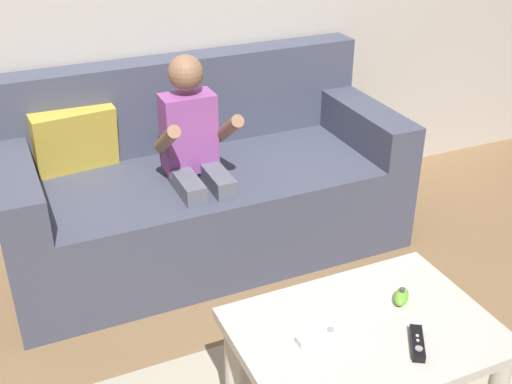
{
  "coord_description": "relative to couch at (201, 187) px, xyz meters",
  "views": [
    {
      "loc": [
        -0.8,
        -1.41,
        1.76
      ],
      "look_at": [
        0.06,
        0.51,
        0.62
      ],
      "focal_mm": 44.9,
      "sensor_mm": 36.0,
      "label": 1
    }
  ],
  "objects": [
    {
      "name": "couch",
      "position": [
        0.0,
        0.0,
        0.0
      ],
      "size": [
        1.84,
        0.8,
        0.88
      ],
      "color": "#474C60",
      "rests_on": "ground"
    },
    {
      "name": "person_seated_on_couch",
      "position": [
        -0.07,
        -0.18,
        0.26
      ],
      "size": [
        0.33,
        0.4,
        0.99
      ],
      "color": "slate",
      "rests_on": "ground"
    },
    {
      "name": "game_remote_black_far_corner",
      "position": [
        0.16,
        -1.46,
        0.16
      ],
      "size": [
        0.1,
        0.14,
        0.03
      ],
      "color": "black",
      "rests_on": "coffee_table"
    },
    {
      "name": "coffee_table",
      "position": [
        0.06,
        -1.33,
        0.06
      ],
      "size": [
        0.79,
        0.56,
        0.46
      ],
      "color": "beige",
      "rests_on": "ground"
    },
    {
      "name": "nunchuk_lime",
      "position": [
        0.24,
        -1.26,
        0.17
      ],
      "size": [
        0.09,
        0.09,
        0.05
      ],
      "color": "#72C638",
      "rests_on": "coffee_table"
    },
    {
      "name": "game_remote_white_near_edge",
      "position": [
        -0.09,
        -1.32,
        0.16
      ],
      "size": [
        0.14,
        0.04,
        0.03
      ],
      "color": "white",
      "rests_on": "coffee_table"
    }
  ]
}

